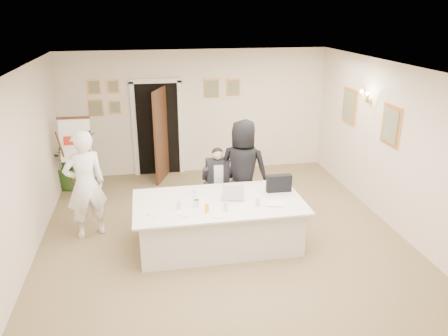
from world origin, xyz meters
TOP-DOWN VIEW (x-y plane):
  - floor at (0.00, 0.00)m, footprint 7.00×7.00m
  - ceiling at (0.00, 0.00)m, footprint 6.00×7.00m
  - wall_back at (0.00, 3.50)m, footprint 6.00×0.10m
  - wall_front at (0.00, -3.50)m, footprint 6.00×0.10m
  - wall_left at (-3.00, 0.00)m, footprint 0.10×7.00m
  - wall_right at (3.00, 0.00)m, footprint 0.10×7.00m
  - doorway at (-0.88, 3.32)m, footprint 1.14×0.86m
  - pictures_back_wall at (-0.80, 3.47)m, footprint 3.40×0.06m
  - pictures_right_wall at (2.97, 1.20)m, footprint 0.06×2.20m
  - wall_sconce at (2.90, 1.20)m, footprint 0.20×0.30m
  - conference_table at (-0.10, -0.02)m, footprint 2.68×1.43m
  - seated_man at (0.07, 1.07)m, footprint 0.59×0.62m
  - flip_chart at (-2.51, 2.27)m, footprint 0.59×0.38m
  - standing_man at (-2.20, 0.68)m, footprint 0.79×0.66m
  - standing_woman at (0.50, 0.90)m, footprint 1.06×0.91m
  - potted_palm at (-2.80, 2.98)m, footprint 1.41×1.41m
  - laptop at (0.13, 0.07)m, footprint 0.38×0.40m
  - laptop_bag at (0.95, 0.18)m, footprint 0.42×0.13m
  - paper_stack at (0.72, -0.31)m, footprint 0.33×0.26m
  - plate_left at (-1.11, -0.28)m, footprint 0.28×0.28m
  - plate_mid at (-0.67, -0.37)m, footprint 0.29×0.29m
  - plate_near at (-0.19, -0.53)m, footprint 0.28×0.28m
  - glass_a at (-0.74, -0.18)m, footprint 0.08×0.08m
  - glass_b at (-0.06, -0.38)m, footprint 0.07×0.07m
  - glass_c at (0.46, -0.31)m, footprint 0.07×0.07m
  - glass_d at (-0.45, 0.20)m, footprint 0.07×0.07m
  - oj_glass at (-0.34, -0.38)m, footprint 0.08×0.08m
  - steel_jug at (-0.47, -0.15)m, footprint 0.08×0.08m

SIDE VIEW (x-z plane):
  - floor at x=0.00m, z-range 0.00..0.00m
  - conference_table at x=-0.10m, z-range 0.01..0.78m
  - potted_palm at x=-2.80m, z-range 0.00..1.19m
  - seated_man at x=0.07m, z-range 0.00..1.31m
  - flip_chart at x=-2.51m, z-range -0.06..1.61m
  - plate_left at x=-1.11m, z-range 0.78..0.79m
  - plate_mid at x=-0.67m, z-range 0.78..0.79m
  - plate_near at x=-0.19m, z-range 0.78..0.79m
  - paper_stack at x=0.72m, z-range 0.78..0.80m
  - steel_jug at x=-0.47m, z-range 0.78..0.89m
  - oj_glass at x=-0.34m, z-range 0.78..0.91m
  - glass_a at x=-0.74m, z-range 0.77..0.92m
  - glass_b at x=-0.06m, z-range 0.77..0.92m
  - glass_c at x=0.46m, z-range 0.77..0.92m
  - glass_d at x=-0.45m, z-range 0.77..0.92m
  - laptop at x=0.13m, z-range 0.78..1.05m
  - standing_woman at x=0.50m, z-range 0.00..1.84m
  - laptop_bag at x=0.95m, z-range 0.77..1.07m
  - standing_man at x=-2.20m, z-range 0.00..1.85m
  - doorway at x=-0.88m, z-range -0.06..2.14m
  - wall_back at x=0.00m, z-range 0.00..2.80m
  - wall_front at x=0.00m, z-range 0.00..2.80m
  - wall_left at x=-3.00m, z-range 0.00..2.80m
  - wall_right at x=3.00m, z-range 0.00..2.80m
  - pictures_right_wall at x=2.97m, z-range 1.35..2.15m
  - pictures_back_wall at x=-0.80m, z-range 1.45..2.25m
  - wall_sconce at x=2.90m, z-range 1.98..2.22m
  - ceiling at x=0.00m, z-range 2.79..2.81m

